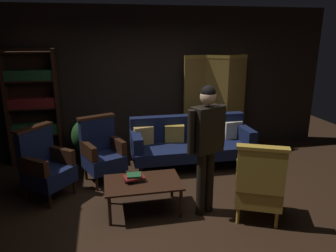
% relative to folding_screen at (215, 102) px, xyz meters
% --- Properties ---
extents(ground_plane, '(10.00, 10.00, 0.00)m').
position_rel_folding_screen_xyz_m(ground_plane, '(-1.24, -2.13, -0.99)').
color(ground_plane, black).
extents(back_wall, '(7.20, 0.10, 2.80)m').
position_rel_folding_screen_xyz_m(back_wall, '(-1.24, 0.32, 0.41)').
color(back_wall, black).
rests_on(back_wall, ground_plane).
extents(folding_screen, '(1.27, 0.29, 1.90)m').
position_rel_folding_screen_xyz_m(folding_screen, '(0.00, 0.00, 0.00)').
color(folding_screen, olive).
rests_on(folding_screen, ground_plane).
extents(bookshelf, '(0.90, 0.32, 2.05)m').
position_rel_folding_screen_xyz_m(bookshelf, '(-3.39, 0.06, 0.08)').
color(bookshelf, black).
rests_on(bookshelf, ground_plane).
extents(velvet_couch, '(2.12, 0.78, 0.88)m').
position_rel_folding_screen_xyz_m(velvet_couch, '(-0.69, -0.68, -0.53)').
color(velvet_couch, black).
rests_on(velvet_couch, ground_plane).
extents(coffee_table, '(1.00, 0.64, 0.42)m').
position_rel_folding_screen_xyz_m(coffee_table, '(-1.72, -2.05, -0.61)').
color(coffee_table, black).
rests_on(coffee_table, ground_plane).
extents(armchair_gilt_accent, '(0.77, 0.76, 1.04)m').
position_rel_folding_screen_xyz_m(armchair_gilt_accent, '(-0.33, -2.54, -0.50)').
color(armchair_gilt_accent, '#B78E33').
rests_on(armchair_gilt_accent, ground_plane).
extents(armchair_wing_left, '(0.81, 0.81, 1.04)m').
position_rel_folding_screen_xyz_m(armchair_wing_left, '(-3.04, -1.37, -0.50)').
color(armchair_wing_left, black).
rests_on(armchair_wing_left, ground_plane).
extents(armchair_wing_right, '(0.76, 0.75, 1.04)m').
position_rel_folding_screen_xyz_m(armchair_wing_right, '(-2.24, -0.98, -0.50)').
color(armchair_wing_right, black).
rests_on(armchair_wing_right, ground_plane).
extents(standing_figure, '(0.55, 0.35, 1.70)m').
position_rel_folding_screen_xyz_m(standing_figure, '(-0.94, -2.26, 0.04)').
color(standing_figure, black).
rests_on(standing_figure, ground_plane).
extents(potted_plant, '(0.58, 0.58, 0.87)m').
position_rel_folding_screen_xyz_m(potted_plant, '(-2.50, -0.24, -0.48)').
color(potted_plant, brown).
rests_on(potted_plant, ground_plane).
extents(book_black_cloth, '(0.25, 0.18, 0.04)m').
position_rel_folding_screen_xyz_m(book_black_cloth, '(-1.83, -2.00, -0.55)').
color(book_black_cloth, black).
rests_on(book_black_cloth, coffee_table).
extents(book_red_leather, '(0.29, 0.24, 0.02)m').
position_rel_folding_screen_xyz_m(book_red_leather, '(-1.83, -2.00, -0.51)').
color(book_red_leather, maroon).
rests_on(book_red_leather, book_black_cloth).
extents(book_green_cloth, '(0.19, 0.17, 0.03)m').
position_rel_folding_screen_xyz_m(book_green_cloth, '(-1.83, -2.00, -0.49)').
color(book_green_cloth, '#1E4C28').
rests_on(book_green_cloth, book_red_leather).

